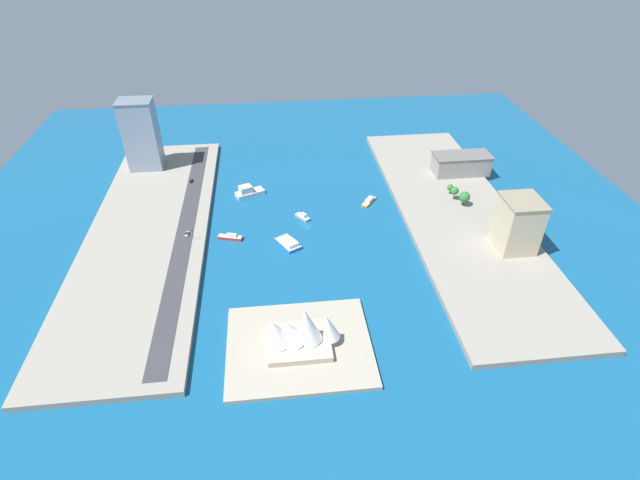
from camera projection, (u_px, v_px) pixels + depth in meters
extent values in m
plane|color=#145684|center=(307.00, 225.00, 298.83)|extent=(440.00, 440.00, 0.00)
cube|color=gray|center=(456.00, 213.00, 306.48)|extent=(70.00, 240.00, 3.27)
cube|color=gray|center=(148.00, 232.00, 289.28)|extent=(70.00, 240.00, 3.27)
cube|color=#A89E89|center=(299.00, 346.00, 217.34)|extent=(64.82, 53.74, 2.00)
cube|color=#38383D|center=(186.00, 228.00, 290.31)|extent=(10.15, 228.00, 0.15)
cube|color=red|center=(230.00, 238.00, 286.01)|extent=(15.00, 7.51, 1.85)
cone|color=red|center=(218.00, 236.00, 287.07)|extent=(2.05, 2.05, 1.66)
cube|color=white|center=(232.00, 235.00, 284.84)|extent=(6.18, 3.87, 1.70)
cube|color=beige|center=(230.00, 236.00, 285.45)|extent=(14.40, 7.21, 0.10)
cube|color=orange|center=(369.00, 202.00, 319.60)|extent=(11.73, 13.37, 1.45)
cone|color=orange|center=(364.00, 207.00, 314.57)|extent=(1.83, 1.83, 1.30)
cube|color=white|center=(369.00, 199.00, 319.19)|extent=(6.75, 7.35, 1.69)
cube|color=beige|center=(369.00, 201.00, 319.15)|extent=(11.26, 12.83, 0.10)
cube|color=silver|center=(250.00, 193.00, 327.85)|extent=(20.66, 14.50, 2.62)
cone|color=silver|center=(264.00, 189.00, 331.84)|extent=(3.07, 3.07, 2.36)
cube|color=white|center=(246.00, 189.00, 324.60)|extent=(9.80, 8.90, 4.73)
cube|color=beige|center=(250.00, 191.00, 327.05)|extent=(19.83, 13.92, 0.10)
cube|color=blue|center=(288.00, 244.00, 281.19)|extent=(15.81, 18.70, 1.77)
cone|color=blue|center=(280.00, 237.00, 286.93)|extent=(2.17, 2.17, 1.60)
cube|color=white|center=(291.00, 243.00, 278.11)|extent=(9.39, 9.91, 2.21)
cube|color=beige|center=(288.00, 242.00, 280.64)|extent=(15.18, 17.95, 0.10)
cube|color=#999EA3|center=(302.00, 217.00, 304.18)|extent=(9.50, 10.90, 1.70)
cone|color=#999EA3|center=(296.00, 214.00, 307.63)|extent=(2.14, 2.14, 1.53)
cube|color=white|center=(304.00, 215.00, 302.38)|extent=(4.22, 4.52, 2.25)
cube|color=beige|center=(302.00, 216.00, 303.65)|extent=(9.12, 10.46, 0.10)
cube|color=gray|center=(461.00, 164.00, 343.87)|extent=(38.66, 17.41, 13.29)
cube|color=slate|center=(463.00, 155.00, 339.76)|extent=(40.21, 18.11, 0.80)
cube|color=#8C9EB2|center=(141.00, 135.00, 341.03)|extent=(22.88, 17.66, 49.05)
cube|color=slate|center=(133.00, 101.00, 326.49)|extent=(23.80, 18.37, 0.80)
cube|color=#C6B793|center=(517.00, 224.00, 266.43)|extent=(19.66, 21.75, 29.80)
cube|color=gray|center=(524.00, 201.00, 257.51)|extent=(20.44, 22.62, 0.80)
cylinder|color=black|center=(186.00, 233.00, 285.07)|extent=(0.27, 0.65, 0.64)
cylinder|color=black|center=(189.00, 233.00, 285.18)|extent=(0.27, 0.65, 0.64)
cylinder|color=black|center=(185.00, 236.00, 282.49)|extent=(0.27, 0.65, 0.64)
cylinder|color=black|center=(188.00, 236.00, 282.59)|extent=(0.27, 0.65, 0.64)
cube|color=white|center=(187.00, 234.00, 283.68)|extent=(2.06, 4.62, 0.72)
cube|color=#262D38|center=(187.00, 233.00, 283.14)|extent=(1.76, 2.61, 0.51)
cylinder|color=black|center=(192.00, 182.00, 335.19)|extent=(0.26, 0.64, 0.64)
cylinder|color=black|center=(190.00, 182.00, 335.04)|extent=(0.26, 0.64, 0.64)
cylinder|color=black|center=(193.00, 180.00, 337.89)|extent=(0.26, 0.64, 0.64)
cylinder|color=black|center=(190.00, 180.00, 337.73)|extent=(0.26, 0.64, 0.64)
cube|color=black|center=(191.00, 181.00, 336.29)|extent=(1.78, 4.79, 0.82)
cube|color=#262D38|center=(191.00, 180.00, 336.09)|extent=(1.55, 2.69, 0.53)
cylinder|color=black|center=(193.00, 235.00, 278.93)|extent=(0.18, 0.18, 5.50)
cube|color=black|center=(192.00, 231.00, 277.03)|extent=(0.36, 0.36, 1.00)
sphere|color=red|center=(192.00, 230.00, 276.83)|extent=(0.24, 0.24, 0.24)
sphere|color=yellow|center=(192.00, 231.00, 277.03)|extent=(0.24, 0.24, 0.24)
sphere|color=green|center=(192.00, 231.00, 277.24)|extent=(0.24, 0.24, 0.24)
cube|color=#BCAD93|center=(299.00, 342.00, 215.88)|extent=(28.03, 23.92, 3.00)
cone|color=white|center=(329.00, 327.00, 212.19)|extent=(10.53, 8.08, 15.04)
cone|color=white|center=(308.00, 325.00, 210.16)|extent=(13.15, 10.76, 19.19)
cone|color=white|center=(291.00, 332.00, 211.60)|extent=(13.86, 12.44, 12.31)
cone|color=white|center=(275.00, 332.00, 210.56)|extent=(14.15, 12.56, 13.79)
cylinder|color=brown|center=(450.00, 192.00, 322.40)|extent=(0.50, 0.50, 3.17)
sphere|color=#2D7233|center=(450.00, 187.00, 320.49)|extent=(4.20, 4.20, 4.20)
cylinder|color=brown|center=(454.00, 196.00, 316.11)|extent=(0.50, 0.50, 4.29)
sphere|color=#2D7233|center=(455.00, 191.00, 313.65)|extent=(5.20, 5.20, 5.20)
cylinder|color=brown|center=(463.00, 203.00, 310.09)|extent=(0.50, 0.50, 3.48)
sphere|color=#2D7233|center=(465.00, 197.00, 307.45)|extent=(6.98, 6.98, 6.98)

